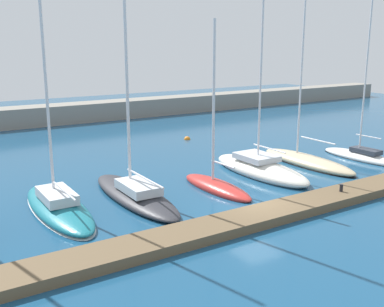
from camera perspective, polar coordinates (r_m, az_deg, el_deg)
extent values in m
plane|color=navy|center=(25.99, 8.02, -6.99)|extent=(120.00, 120.00, 0.00)
cube|color=brown|center=(24.98, 10.02, -7.32)|extent=(34.34, 2.19, 0.49)
cube|color=gray|center=(55.77, -15.59, 4.82)|extent=(108.00, 3.39, 2.18)
ellipsoid|color=#19707F|center=(26.48, -16.30, -6.54)|extent=(2.56, 9.10, 0.85)
ellipsoid|color=silver|center=(26.55, -16.27, -6.92)|extent=(2.59, 9.19, 0.12)
cylinder|color=silver|center=(25.66, -18.00, 11.58)|extent=(0.15, 0.15, 15.66)
cylinder|color=silver|center=(24.94, -15.71, -4.44)|extent=(0.11, 3.88, 0.11)
cube|color=silver|center=(26.40, -16.49, -5.03)|extent=(1.61, 3.05, 0.54)
ellipsoid|color=#2D2D33|center=(27.75, -7.18, -5.20)|extent=(2.68, 9.95, 0.84)
cylinder|color=silver|center=(26.81, -8.27, 13.58)|extent=(0.18, 0.18, 17.06)
cylinder|color=silver|center=(26.08, -5.93, -3.07)|extent=(0.16, 4.46, 0.12)
cube|color=silver|center=(27.05, -6.71, -4.17)|extent=(1.74, 3.12, 0.52)
ellipsoid|color=#B72D28|center=(29.27, 3.08, -4.24)|extent=(1.96, 6.50, 0.91)
cylinder|color=silver|center=(28.42, 2.72, 6.44)|extent=(0.17, 0.17, 9.94)
cylinder|color=silver|center=(28.34, 3.87, -1.34)|extent=(0.18, 2.25, 0.12)
ellipsoid|color=silver|center=(32.99, 8.46, -1.99)|extent=(3.02, 9.17, 1.28)
cylinder|color=silver|center=(32.00, 8.72, 13.81)|extent=(0.14, 0.14, 16.70)
cylinder|color=silver|center=(31.93, 9.60, 0.63)|extent=(0.10, 3.23, 0.10)
cube|color=silver|center=(33.08, 8.03, -0.43)|extent=(2.18, 2.92, 0.41)
ellipsoid|color=beige|center=(36.31, 14.12, -0.96)|extent=(2.41, 9.07, 0.98)
ellipsoid|color=black|center=(36.36, 14.10, -1.27)|extent=(2.44, 9.16, 0.12)
cylinder|color=silver|center=(35.99, 13.61, 12.14)|extent=(0.14, 0.14, 15.39)
cylinder|color=silver|center=(35.28, 15.40, 1.59)|extent=(0.13, 3.35, 0.10)
ellipsoid|color=white|center=(39.41, 20.23, -0.41)|extent=(2.14, 6.98, 0.84)
ellipsoid|color=black|center=(39.44, 20.22, -0.56)|extent=(2.16, 7.05, 0.12)
cylinder|color=silver|center=(38.53, 20.90, 9.66)|extent=(0.13, 0.13, 12.98)
cylinder|color=silver|center=(38.72, 21.13, 1.98)|extent=(0.14, 2.27, 0.09)
cube|color=#333842|center=(39.02, 20.84, 0.32)|extent=(1.18, 2.38, 0.36)
sphere|color=orange|center=(44.39, -0.61, 1.76)|extent=(0.61, 0.61, 0.61)
cylinder|color=black|center=(28.61, 18.11, -4.11)|extent=(0.20, 0.20, 0.44)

